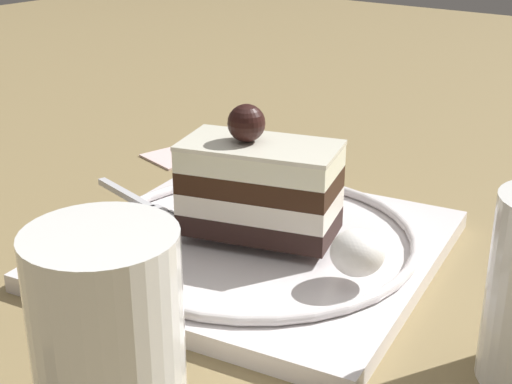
% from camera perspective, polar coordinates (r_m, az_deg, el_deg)
% --- Properties ---
extents(ground_plane, '(2.40, 2.40, 0.00)m').
position_cam_1_polar(ground_plane, '(0.53, -1.53, -5.19)').
color(ground_plane, olive).
extents(dessert_plate, '(0.28, 0.28, 0.02)m').
position_cam_1_polar(dessert_plate, '(0.53, 0.00, -4.04)').
color(dessert_plate, white).
rests_on(dessert_plate, ground_plane).
extents(cake_slice, '(0.12, 0.08, 0.09)m').
position_cam_1_polar(cake_slice, '(0.51, 0.27, 0.53)').
color(cake_slice, black).
rests_on(cake_slice, dessert_plate).
extents(whipped_cream_dollop, '(0.03, 0.03, 0.03)m').
position_cam_1_polar(whipped_cream_dollop, '(0.46, 7.51, -4.83)').
color(whipped_cream_dollop, white).
rests_on(whipped_cream_dollop, dessert_plate).
extents(fork, '(0.11, 0.03, 0.00)m').
position_cam_1_polar(fork, '(0.57, -8.67, -0.83)').
color(fork, silver).
rests_on(fork, dessert_plate).
extents(drink_glass_far, '(0.07, 0.07, 0.11)m').
position_cam_1_polar(drink_glass_far, '(0.35, -11.12, -12.54)').
color(drink_glass_far, white).
rests_on(drink_glass_far, ground_plane).
extents(folded_napkin, '(0.07, 0.11, 0.00)m').
position_cam_1_polar(folded_napkin, '(0.74, -4.72, 3.14)').
color(folded_napkin, beige).
rests_on(folded_napkin, ground_plane).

